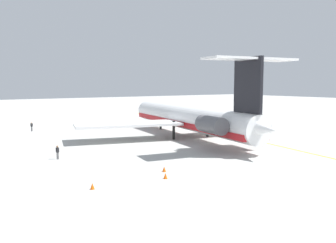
{
  "coord_description": "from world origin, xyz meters",
  "views": [
    {
      "loc": [
        -47.04,
        45.77,
        9.07
      ],
      "look_at": [
        0.32,
        13.17,
        2.89
      ],
      "focal_mm": 38.28,
      "sensor_mm": 36.0,
      "label": 1
    }
  ],
  "objects_px": {
    "ground_crew_near_nose": "(222,117)",
    "safety_cone_wingtip": "(92,186)",
    "main_jetliner": "(191,118)",
    "safety_cone_tail": "(164,169)",
    "ground_crew_near_tail": "(32,125)",
    "safety_cone_nose": "(165,176)",
    "ground_crew_portside": "(57,151)"
  },
  "relations": [
    {
      "from": "ground_crew_near_nose",
      "to": "safety_cone_wingtip",
      "type": "bearing_deg",
      "value": 121.32
    },
    {
      "from": "ground_crew_near_nose",
      "to": "safety_cone_wingtip",
      "type": "xyz_separation_m",
      "value": [
        -33.17,
        45.96,
        -0.84
      ]
    },
    {
      "from": "ground_crew_near_nose",
      "to": "main_jetliner",
      "type": "bearing_deg",
      "value": 121.35
    },
    {
      "from": "main_jetliner",
      "to": "ground_crew_near_nose",
      "type": "relative_size",
      "value": 23.87
    },
    {
      "from": "main_jetliner",
      "to": "safety_cone_tail",
      "type": "relative_size",
      "value": 76.62
    },
    {
      "from": "safety_cone_wingtip",
      "to": "safety_cone_tail",
      "type": "xyz_separation_m",
      "value": [
        1.56,
        -8.48,
        0.0
      ]
    },
    {
      "from": "safety_cone_tail",
      "to": "safety_cone_wingtip",
      "type": "bearing_deg",
      "value": 100.41
    },
    {
      "from": "ground_crew_near_tail",
      "to": "safety_cone_wingtip",
      "type": "relative_size",
      "value": 3.21
    },
    {
      "from": "safety_cone_tail",
      "to": "ground_crew_near_tail",
      "type": "bearing_deg",
      "value": 4.69
    },
    {
      "from": "ground_crew_near_tail",
      "to": "safety_cone_wingtip",
      "type": "bearing_deg",
      "value": -160.67
    },
    {
      "from": "safety_cone_wingtip",
      "to": "safety_cone_nose",
      "type": "bearing_deg",
      "value": -95.75
    },
    {
      "from": "safety_cone_wingtip",
      "to": "ground_crew_portside",
      "type": "bearing_deg",
      "value": -5.65
    },
    {
      "from": "safety_cone_nose",
      "to": "safety_cone_tail",
      "type": "distance_m",
      "value": 2.66
    },
    {
      "from": "ground_crew_near_tail",
      "to": "safety_cone_tail",
      "type": "relative_size",
      "value": 3.21
    },
    {
      "from": "main_jetliner",
      "to": "ground_crew_portside",
      "type": "relative_size",
      "value": 25.28
    },
    {
      "from": "ground_crew_portside",
      "to": "safety_cone_wingtip",
      "type": "relative_size",
      "value": 3.03
    },
    {
      "from": "ground_crew_portside",
      "to": "safety_cone_tail",
      "type": "height_order",
      "value": "ground_crew_portside"
    },
    {
      "from": "ground_crew_portside",
      "to": "safety_cone_tail",
      "type": "xyz_separation_m",
      "value": [
        -12.29,
        -7.11,
        -0.78
      ]
    },
    {
      "from": "safety_cone_tail",
      "to": "ground_crew_portside",
      "type": "bearing_deg",
      "value": 30.04
    },
    {
      "from": "ground_crew_portside",
      "to": "safety_cone_tail",
      "type": "distance_m",
      "value": 14.22
    },
    {
      "from": "ground_crew_portside",
      "to": "safety_cone_nose",
      "type": "distance_m",
      "value": 15.67
    },
    {
      "from": "main_jetliner",
      "to": "safety_cone_wingtip",
      "type": "xyz_separation_m",
      "value": [
        -17.87,
        24.78,
        -3.08
      ]
    },
    {
      "from": "ground_crew_near_nose",
      "to": "ground_crew_portside",
      "type": "height_order",
      "value": "ground_crew_near_nose"
    },
    {
      "from": "ground_crew_near_tail",
      "to": "safety_cone_nose",
      "type": "bearing_deg",
      "value": -150.98
    },
    {
      "from": "ground_crew_portside",
      "to": "ground_crew_near_tail",
      "type": "bearing_deg",
      "value": 31.62
    },
    {
      "from": "main_jetliner",
      "to": "safety_cone_nose",
      "type": "relative_size",
      "value": 76.62
    },
    {
      "from": "main_jetliner",
      "to": "ground_crew_near_nose",
      "type": "height_order",
      "value": "main_jetliner"
    },
    {
      "from": "ground_crew_portside",
      "to": "safety_cone_nose",
      "type": "xyz_separation_m",
      "value": [
        -14.57,
        -5.73,
        -0.78
      ]
    },
    {
      "from": "main_jetliner",
      "to": "safety_cone_wingtip",
      "type": "relative_size",
      "value": 76.62
    },
    {
      "from": "ground_crew_near_tail",
      "to": "safety_cone_nose",
      "type": "xyz_separation_m",
      "value": [
        -42.34,
        -1.9,
        -0.84
      ]
    },
    {
      "from": "safety_cone_nose",
      "to": "ground_crew_near_nose",
      "type": "bearing_deg",
      "value": -48.91
    },
    {
      "from": "ground_crew_near_nose",
      "to": "safety_cone_wingtip",
      "type": "distance_m",
      "value": 56.69
    }
  ]
}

